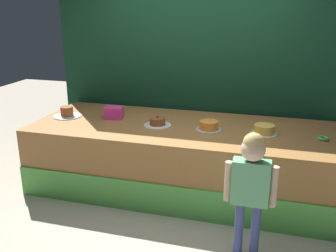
# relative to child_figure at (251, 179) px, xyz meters

# --- Properties ---
(ground_plane) EXTENTS (12.00, 12.00, 0.00)m
(ground_plane) POSITION_rel_child_figure_xyz_m (-0.82, 0.41, -0.73)
(ground_plane) COLOR #BCB29E
(stage_platform) EXTENTS (3.48, 1.34, 0.77)m
(stage_platform) POSITION_rel_child_figure_xyz_m (-0.82, 1.06, -0.34)
(stage_platform) COLOR #9E6B38
(stage_platform) RESTS_ON ground_plane
(curtain_backdrop) EXTENTS (3.80, 0.08, 2.68)m
(curtain_backdrop) POSITION_rel_child_figure_xyz_m (-0.82, 1.83, 0.62)
(curtain_backdrop) COLOR #113823
(curtain_backdrop) RESTS_ON ground_plane
(child_figure) EXTENTS (0.43, 0.20, 1.12)m
(child_figure) POSITION_rel_child_figure_xyz_m (0.00, 0.00, 0.00)
(child_figure) COLOR #3F4C8C
(child_figure) RESTS_ON ground_plane
(pink_box) EXTENTS (0.24, 0.19, 0.14)m
(pink_box) POSITION_rel_child_figure_xyz_m (-1.71, 1.13, 0.12)
(pink_box) COLOR #E63A95
(pink_box) RESTS_ON stage_platform
(donut) EXTENTS (0.12, 0.12, 0.03)m
(donut) POSITION_rel_child_figure_xyz_m (0.65, 1.01, 0.06)
(donut) COLOR #59B259
(donut) RESTS_ON stage_platform
(cake_far_left) EXTENTS (0.35, 0.35, 0.12)m
(cake_far_left) POSITION_rel_child_figure_xyz_m (-2.30, 1.05, 0.09)
(cake_far_left) COLOR silver
(cake_far_left) RESTS_ON stage_platform
(cake_center_left) EXTENTS (0.31, 0.31, 0.12)m
(cake_center_left) POSITION_rel_child_figure_xyz_m (-1.12, 1.00, 0.09)
(cake_center_left) COLOR white
(cake_center_left) RESTS_ON stage_platform
(cake_center_right) EXTENTS (0.29, 0.29, 0.13)m
(cake_center_right) POSITION_rel_child_figure_xyz_m (-0.53, 1.01, 0.09)
(cake_center_right) COLOR silver
(cake_center_right) RESTS_ON stage_platform
(cake_far_right) EXTENTS (0.28, 0.28, 0.10)m
(cake_far_right) POSITION_rel_child_figure_xyz_m (0.06, 1.03, 0.09)
(cake_far_right) COLOR white
(cake_far_right) RESTS_ON stage_platform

